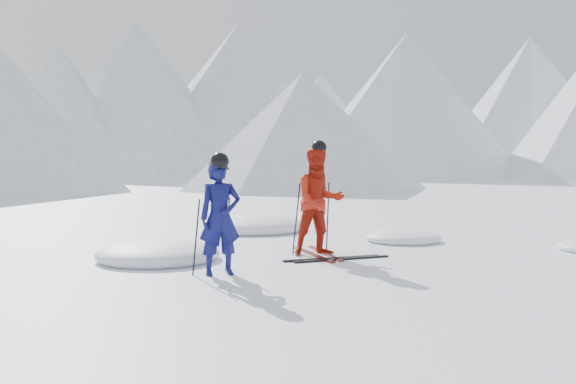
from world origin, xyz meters
TOP-DOWN VIEW (x-y plane):
  - ground at (0.00, 0.00)m, footprint 160.00×160.00m
  - mountain_range at (5.71, 35.31)m, footprint 106.15×62.94m
  - skier_blue at (-3.37, -0.20)m, footprint 0.66×0.51m
  - skier_red at (-1.11, 0.53)m, footprint 1.06×0.93m
  - pole_blue_left at (-3.67, -0.05)m, footprint 0.11×0.08m
  - pole_blue_right at (-3.12, 0.05)m, footprint 0.11×0.07m
  - pole_red_left at (-1.41, 0.78)m, footprint 0.12×0.10m
  - pole_red_right at (-0.81, 0.68)m, footprint 0.12×0.09m
  - ski_worn_left at (-1.23, 0.53)m, footprint 0.51×1.67m
  - ski_worn_right at (-0.99, 0.53)m, footprint 0.62×1.64m
  - ski_loose_a at (-1.22, 0.02)m, footprint 1.68×0.48m
  - ski_loose_b at (-1.12, -0.13)m, footprint 1.68×0.42m
  - snow_lumps at (-0.83, 2.54)m, footprint 8.53×7.85m

SIDE VIEW (x-z plane):
  - ground at x=0.00m, z-range 0.00..0.00m
  - snow_lumps at x=-0.83m, z-range -0.26..0.26m
  - ski_worn_left at x=-1.23m, z-range 0.00..0.03m
  - ski_worn_right at x=-0.99m, z-range 0.00..0.03m
  - ski_loose_a at x=-1.22m, z-range 0.00..0.03m
  - ski_loose_b at x=-1.12m, z-range 0.00..0.03m
  - pole_blue_right at x=-3.12m, z-range 0.00..1.08m
  - pole_blue_left at x=-3.67m, z-range 0.00..1.08m
  - pole_red_left at x=-1.41m, z-range 0.00..1.24m
  - pole_red_right at x=-0.81m, z-range 0.00..1.24m
  - skier_blue at x=-3.37m, z-range 0.00..1.62m
  - skier_red at x=-1.11m, z-range 0.00..1.86m
  - mountain_range at x=5.71m, z-range -1.04..14.49m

